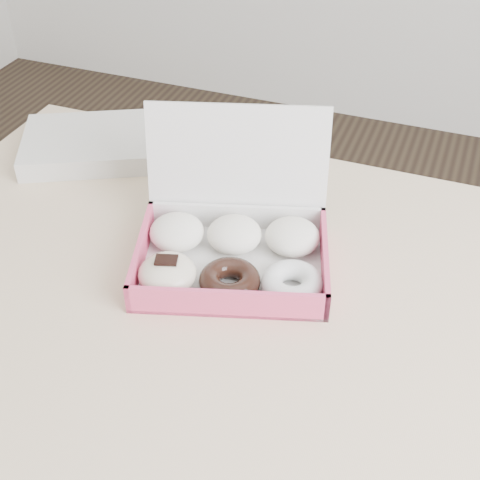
% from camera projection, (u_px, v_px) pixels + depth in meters
% --- Properties ---
extents(table, '(1.20, 0.80, 0.75)m').
position_uv_depth(table, '(253.00, 337.00, 0.98)').
color(table, '#D2B48A').
rests_on(table, ground).
extents(donut_box, '(0.33, 0.31, 0.20)m').
position_uv_depth(donut_box, '(231.00, 245.00, 0.97)').
color(donut_box, silver).
rests_on(donut_box, table).
extents(newspapers, '(0.29, 0.27, 0.04)m').
position_uv_depth(newspapers, '(88.00, 144.00, 1.23)').
color(newspapers, silver).
rests_on(newspapers, table).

